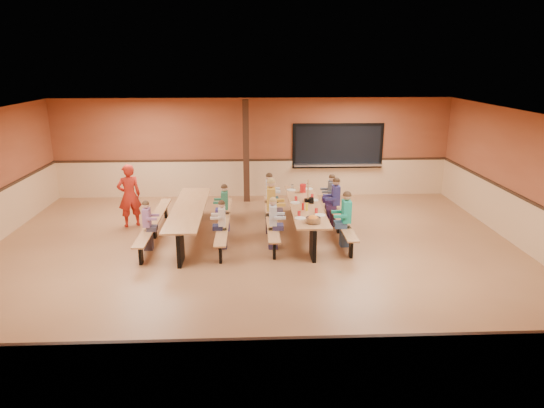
{
  "coord_description": "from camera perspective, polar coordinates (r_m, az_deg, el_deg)",
  "views": [
    {
      "loc": [
        -0.05,
        -9.62,
        4.08
      ],
      "look_at": [
        0.37,
        0.18,
        1.15
      ],
      "focal_mm": 32.0,
      "sensor_mm": 36.0,
      "label": 1
    }
  ],
  "objects": [
    {
      "name": "kitchen_pass_through",
      "position": [
        15.05,
        7.75,
        6.56
      ],
      "size": [
        2.78,
        0.28,
        1.38
      ],
      "color": "black",
      "rests_on": "ground"
    },
    {
      "name": "seated_child_green_sec",
      "position": [
        11.96,
        -5.57,
        -0.46
      ],
      "size": [
        0.35,
        0.28,
        1.17
      ],
      "primitive_type": null,
      "color": "#2B6B4C",
      "rests_on": "ground"
    },
    {
      "name": "seated_child_navy_right",
      "position": [
        12.33,
        7.49,
        0.2
      ],
      "size": [
        0.39,
        0.32,
        1.25
      ],
      "primitive_type": null,
      "color": "navy",
      "rests_on": "ground"
    },
    {
      "name": "condiment_mustard",
      "position": [
        11.18,
        4.11,
        -0.35
      ],
      "size": [
        0.06,
        0.06,
        0.17
      ],
      "primitive_type": "cylinder",
      "color": "yellow",
      "rests_on": "cafeteria_table_main"
    },
    {
      "name": "condiment_ketchup",
      "position": [
        11.21,
        3.66,
        -0.29
      ],
      "size": [
        0.06,
        0.06,
        0.17
      ],
      "primitive_type": "cylinder",
      "color": "#B2140F",
      "rests_on": "cafeteria_table_main"
    },
    {
      "name": "seated_child_tan_sec",
      "position": [
        10.83,
        -5.88,
        -2.46
      ],
      "size": [
        0.32,
        0.26,
        1.11
      ],
      "primitive_type": null,
      "color": "beige",
      "rests_on": "ground"
    },
    {
      "name": "seated_adult_yellow",
      "position": [
        11.73,
        -0.11,
        -0.25
      ],
      "size": [
        0.44,
        0.36,
        1.35
      ],
      "primitive_type": null,
      "color": "gold",
      "rests_on": "ground"
    },
    {
      "name": "seated_child_white_left",
      "position": [
        10.77,
        0.12,
        -2.3
      ],
      "size": [
        0.35,
        0.29,
        1.17
      ],
      "primitive_type": null,
      "color": "silver",
      "rests_on": "ground"
    },
    {
      "name": "room_envelope",
      "position": [
        10.2,
        -2.05,
        -2.79
      ],
      "size": [
        12.04,
        10.04,
        3.02
      ],
      "color": "brown",
      "rests_on": "ground"
    },
    {
      "name": "chip_bowl",
      "position": [
        10.34,
        4.86,
        -1.84
      ],
      "size": [
        0.32,
        0.32,
        0.15
      ],
      "primitive_type": null,
      "color": "orange",
      "rests_on": "cafeteria_table_main"
    },
    {
      "name": "place_settings",
      "position": [
        11.69,
        3.95,
        0.26
      ],
      "size": [
        0.65,
        3.3,
        0.11
      ],
      "primitive_type": null,
      "color": "beige",
      "rests_on": "cafeteria_table_main"
    },
    {
      "name": "seated_child_purple_sec",
      "position": [
        11.05,
        -14.46,
        -2.5
      ],
      "size": [
        0.33,
        0.27,
        1.12
      ],
      "primitive_type": null,
      "color": "#885479",
      "rests_on": "ground"
    },
    {
      "name": "ground",
      "position": [
        10.45,
        -2.01,
        -6.36
      ],
      "size": [
        12.0,
        12.0,
        0.0
      ],
      "primitive_type": "plane",
      "color": "brown",
      "rests_on": "ground"
    },
    {
      "name": "punch_pitcher",
      "position": [
        12.71,
        3.66,
        1.87
      ],
      "size": [
        0.16,
        0.16,
        0.22
      ],
      "primitive_type": "cylinder",
      "color": "red",
      "rests_on": "cafeteria_table_main"
    },
    {
      "name": "seated_child_char_right",
      "position": [
        12.96,
        6.99,
        0.88
      ],
      "size": [
        0.36,
        0.29,
        1.18
      ],
      "primitive_type": null,
      "color": "#565A62",
      "rests_on": "ground"
    },
    {
      "name": "structural_post",
      "position": [
        14.26,
        -3.06,
        6.17
      ],
      "size": [
        0.18,
        0.18,
        3.0
      ],
      "primitive_type": "cube",
      "color": "#311B10",
      "rests_on": "ground"
    },
    {
      "name": "cafeteria_table_second",
      "position": [
        11.64,
        -9.73,
        -1.41
      ],
      "size": [
        1.91,
        3.7,
        0.74
      ],
      "color": "#AF7445",
      "rests_on": "ground"
    },
    {
      "name": "seated_child_grey_left",
      "position": [
        12.86,
        -0.33,
        0.95
      ],
      "size": [
        0.37,
        0.3,
        1.21
      ],
      "primitive_type": null,
      "color": "silver",
      "rests_on": "ground"
    },
    {
      "name": "cafeteria_table_main",
      "position": [
        11.77,
        3.92,
        -1.0
      ],
      "size": [
        1.91,
        3.7,
        0.74
      ],
      "color": "#AF7445",
      "rests_on": "ground"
    },
    {
      "name": "table_paddle",
      "position": [
        11.88,
        4.23,
        0.94
      ],
      "size": [
        0.16,
        0.16,
        0.56
      ],
      "color": "black",
      "rests_on": "cafeteria_table_main"
    },
    {
      "name": "napkin_dispenser",
      "position": [
        11.78,
        4.66,
        0.43
      ],
      "size": [
        0.1,
        0.14,
        0.13
      ],
      "primitive_type": "cube",
      "color": "black",
      "rests_on": "cafeteria_table_main"
    },
    {
      "name": "seated_child_teal_right",
      "position": [
        11.02,
        8.7,
        -1.79
      ],
      "size": [
        0.4,
        0.32,
        1.27
      ],
      "primitive_type": null,
      "color": "#199173",
      "rests_on": "ground"
    },
    {
      "name": "standing_woman",
      "position": [
        12.68,
        -16.44,
        0.96
      ],
      "size": [
        0.7,
        0.61,
        1.61
      ],
      "primitive_type": "imported",
      "rotation": [
        0.0,
        0.0,
        3.62
      ],
      "color": "#B52114",
      "rests_on": "ground"
    }
  ]
}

